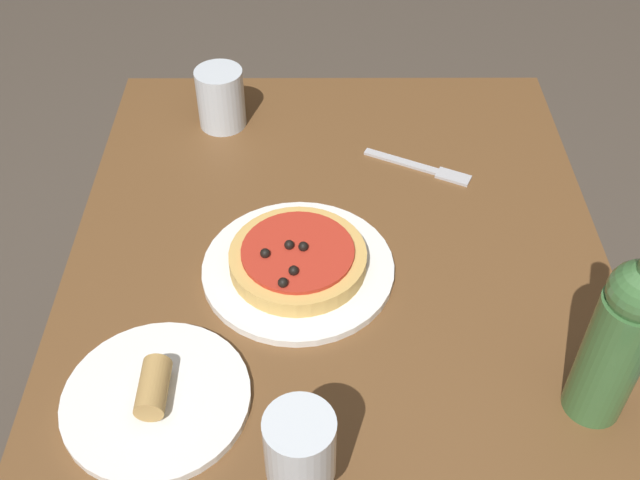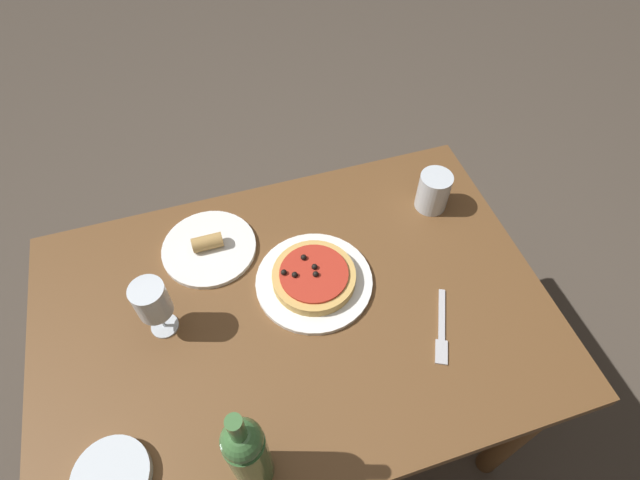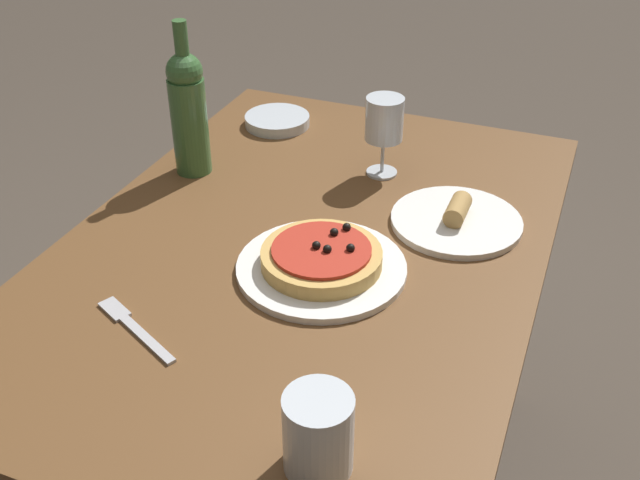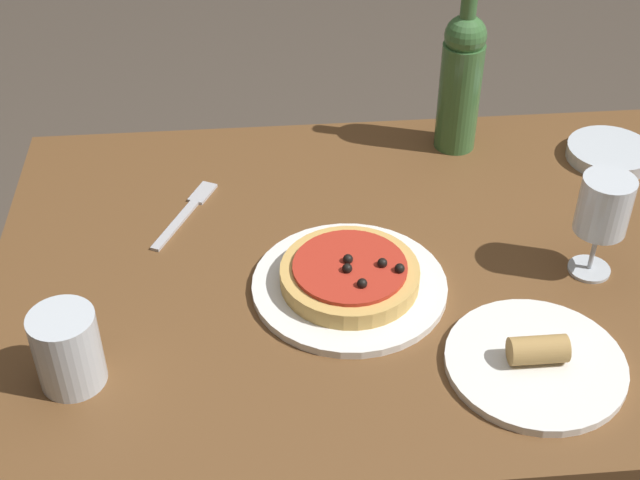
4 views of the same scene
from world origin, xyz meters
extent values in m
cube|color=brown|center=(0.00, 0.00, 0.70)|extent=(1.15, 0.78, 0.03)
cylinder|color=brown|center=(0.51, 0.33, 0.34)|extent=(0.06, 0.06, 0.68)
cylinder|color=brown|center=(-0.51, 0.33, 0.34)|extent=(0.06, 0.06, 0.68)
cylinder|color=white|center=(-0.07, -0.06, 0.72)|extent=(0.27, 0.27, 0.01)
cylinder|color=tan|center=(-0.07, -0.06, 0.74)|extent=(0.19, 0.19, 0.03)
cylinder|color=#B72D1E|center=(-0.07, -0.06, 0.76)|extent=(0.16, 0.16, 0.01)
sphere|color=black|center=(-0.05, -0.10, 0.76)|extent=(0.01, 0.01, 0.01)
sphere|color=black|center=(0.00, -0.08, 0.76)|extent=(0.01, 0.01, 0.01)
sphere|color=black|center=(-0.07, -0.05, 0.76)|extent=(0.01, 0.01, 0.01)
sphere|color=black|center=(-0.07, -0.07, 0.76)|extent=(0.01, 0.01, 0.01)
sphere|color=black|center=(-0.02, -0.06, 0.76)|extent=(0.01, 0.01, 0.01)
cylinder|color=silver|center=(0.28, -0.05, 0.72)|extent=(0.06, 0.06, 0.00)
cylinder|color=silver|center=(0.28, -0.05, 0.75)|extent=(0.01, 0.01, 0.07)
cylinder|color=silver|center=(0.28, -0.05, 0.83)|extent=(0.07, 0.07, 0.08)
cylinder|color=#3D6B38|center=(0.16, 0.30, 0.81)|extent=(0.07, 0.07, 0.19)
sphere|color=#3D6B38|center=(0.16, 0.30, 0.92)|extent=(0.07, 0.07, 0.07)
cylinder|color=#3D6B38|center=(0.16, 0.30, 0.97)|extent=(0.03, 0.03, 0.08)
cylinder|color=silver|center=(-0.43, -0.20, 0.77)|extent=(0.08, 0.08, 0.11)
cylinder|color=silver|center=(0.41, 0.24, 0.73)|extent=(0.14, 0.14, 0.02)
cube|color=#B7B7BC|center=(-0.31, 0.11, 0.72)|extent=(0.07, 0.12, 0.00)
cube|color=#B7B7BC|center=(-0.27, 0.19, 0.72)|extent=(0.05, 0.06, 0.00)
cylinder|color=white|center=(0.15, -0.22, 0.72)|extent=(0.23, 0.23, 0.01)
cylinder|color=#B2894C|center=(0.15, -0.22, 0.74)|extent=(0.07, 0.04, 0.04)
camera|label=1|loc=(0.67, -0.03, 1.49)|focal=42.00mm
camera|label=2|loc=(0.11, 0.54, 1.71)|focal=28.00mm
camera|label=3|loc=(-0.97, -0.41, 1.42)|focal=42.00mm
camera|label=4|loc=(-0.19, -0.98, 1.54)|focal=50.00mm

